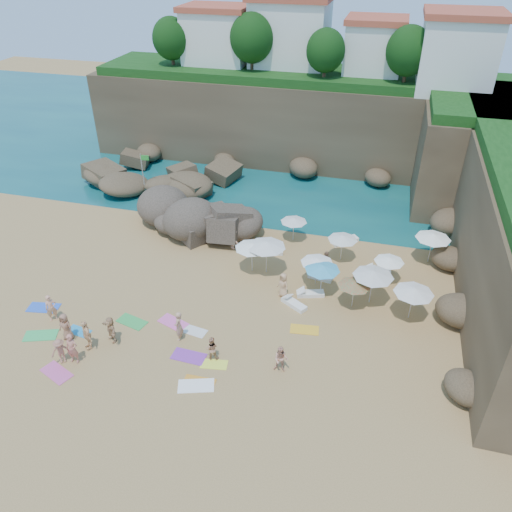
% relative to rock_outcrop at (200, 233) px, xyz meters
% --- Properties ---
extents(ground, '(120.00, 120.00, 0.00)m').
position_rel_rock_outcrop_xyz_m(ground, '(3.91, -8.04, 0.00)').
color(ground, tan).
rests_on(ground, ground).
extents(seawater, '(120.00, 120.00, 0.00)m').
position_rel_rock_outcrop_xyz_m(seawater, '(3.91, 21.96, 0.00)').
color(seawater, '#0C4751').
rests_on(seawater, ground).
extents(cliff_back, '(44.00, 8.00, 8.00)m').
position_rel_rock_outcrop_xyz_m(cliff_back, '(5.91, 16.96, 4.00)').
color(cliff_back, brown).
rests_on(cliff_back, ground).
extents(cliff_corner, '(10.00, 12.00, 8.00)m').
position_rel_rock_outcrop_xyz_m(cliff_corner, '(20.91, 11.96, 4.00)').
color(cliff_corner, brown).
rests_on(cliff_corner, ground).
extents(rock_promontory, '(12.00, 7.00, 2.00)m').
position_rel_rock_outcrop_xyz_m(rock_promontory, '(-7.09, 7.96, 0.00)').
color(rock_promontory, brown).
rests_on(rock_promontory, ground).
extents(clifftop_buildings, '(28.48, 9.48, 7.00)m').
position_rel_rock_outcrop_xyz_m(clifftop_buildings, '(6.87, 17.75, 11.24)').
color(clifftop_buildings, white).
rests_on(clifftop_buildings, cliff_back).
extents(clifftop_trees, '(35.60, 23.82, 4.40)m').
position_rel_rock_outcrop_xyz_m(clifftop_trees, '(8.69, 11.48, 11.26)').
color(clifftop_trees, '#11380F').
rests_on(clifftop_trees, ground).
extents(marina_masts, '(3.10, 0.10, 6.00)m').
position_rel_rock_outcrop_xyz_m(marina_masts, '(-12.59, 21.96, 3.00)').
color(marina_masts, white).
rests_on(marina_masts, ground).
extents(rock_outcrop, '(9.10, 7.93, 3.05)m').
position_rel_rock_outcrop_xyz_m(rock_outcrop, '(0.00, 0.00, 0.00)').
color(rock_outcrop, brown).
rests_on(rock_outcrop, ground).
extents(flag_pole, '(0.77, 0.14, 3.94)m').
position_rel_rock_outcrop_xyz_m(flag_pole, '(-6.82, 4.88, 2.51)').
color(flag_pole, silver).
rests_on(flag_pole, ground).
extents(parasol_0, '(2.00, 2.00, 1.89)m').
position_rel_rock_outcrop_xyz_m(parasol_0, '(7.28, 0.84, 1.74)').
color(parasol_0, silver).
rests_on(parasol_0, ground).
extents(parasol_1, '(2.37, 2.37, 2.24)m').
position_rel_rock_outcrop_xyz_m(parasol_1, '(5.35, -3.97, 2.06)').
color(parasol_1, silver).
rests_on(parasol_1, ground).
extents(parasol_2, '(1.99, 1.99, 1.89)m').
position_rel_rock_outcrop_xyz_m(parasol_2, '(14.43, -2.80, 1.73)').
color(parasol_2, silver).
rests_on(parasol_2, ground).
extents(parasol_3, '(2.46, 2.46, 2.33)m').
position_rel_rock_outcrop_xyz_m(parasol_3, '(17.24, 0.36, 2.13)').
color(parasol_3, silver).
rests_on(parasol_3, ground).
extents(parasol_4, '(2.12, 2.12, 2.00)m').
position_rel_rock_outcrop_xyz_m(parasol_4, '(11.14, -0.95, 1.84)').
color(parasol_4, silver).
rests_on(parasol_4, ground).
extents(parasol_5, '(2.62, 2.62, 2.48)m').
position_rel_rock_outcrop_xyz_m(parasol_5, '(6.33, -3.86, 2.28)').
color(parasol_5, silver).
rests_on(parasol_5, ground).
extents(parasol_6, '(2.02, 2.02, 1.91)m').
position_rel_rock_outcrop_xyz_m(parasol_6, '(12.47, -6.11, 1.76)').
color(parasol_6, silver).
rests_on(parasol_6, ground).
extents(parasol_7, '(2.17, 2.17, 2.06)m').
position_rel_rock_outcrop_xyz_m(parasol_7, '(9.86, -4.36, 1.89)').
color(parasol_7, silver).
rests_on(parasol_7, ground).
extents(parasol_8, '(2.40, 2.40, 2.27)m').
position_rel_rock_outcrop_xyz_m(parasol_8, '(15.95, -6.35, 2.08)').
color(parasol_8, silver).
rests_on(parasol_8, ground).
extents(parasol_9, '(2.56, 2.56, 2.42)m').
position_rel_rock_outcrop_xyz_m(parasol_9, '(13.51, -5.40, 2.22)').
color(parasol_9, silver).
rests_on(parasol_9, ground).
extents(parasol_10, '(2.28, 2.28, 2.15)m').
position_rel_rock_outcrop_xyz_m(parasol_10, '(10.33, -5.20, 1.98)').
color(parasol_10, silver).
rests_on(parasol_10, ground).
extents(lounger_0, '(1.72, 0.83, 0.26)m').
position_rel_rock_outcrop_xyz_m(lounger_0, '(10.10, -3.71, 0.13)').
color(lounger_0, silver).
rests_on(lounger_0, ground).
extents(lounger_1, '(1.83, 0.92, 0.27)m').
position_rel_rock_outcrop_xyz_m(lounger_1, '(6.11, -1.47, 0.14)').
color(lounger_1, white).
rests_on(lounger_1, ground).
extents(lounger_2, '(2.03, 1.83, 0.32)m').
position_rel_rock_outcrop_xyz_m(lounger_2, '(11.19, 1.44, 0.16)').
color(lounger_2, white).
rests_on(lounger_2, ground).
extents(lounger_3, '(1.79, 0.71, 0.27)m').
position_rel_rock_outcrop_xyz_m(lounger_3, '(13.83, -1.92, 0.14)').
color(lounger_3, white).
rests_on(lounger_3, ground).
extents(lounger_4, '(1.81, 1.45, 0.28)m').
position_rel_rock_outcrop_xyz_m(lounger_4, '(8.94, -7.03, 0.14)').
color(lounger_4, white).
rests_on(lounger_4, ground).
extents(lounger_5, '(1.87, 1.09, 0.28)m').
position_rel_rock_outcrop_xyz_m(lounger_5, '(9.75, -5.71, 0.14)').
color(lounger_5, white).
rests_on(lounger_5, ground).
extents(towel_0, '(2.09, 1.29, 0.03)m').
position_rel_rock_outcrop_xyz_m(towel_0, '(-6.29, -11.30, 0.02)').
color(towel_0, blue).
rests_on(towel_0, ground).
extents(towel_1, '(2.05, 1.54, 0.03)m').
position_rel_rock_outcrop_xyz_m(towel_1, '(-2.30, -15.93, 0.02)').
color(towel_1, '#D55295').
rests_on(towel_1, ground).
extents(towel_2, '(1.71, 0.89, 0.03)m').
position_rel_rock_outcrop_xyz_m(towel_2, '(5.36, -14.62, 0.01)').
color(towel_2, orange).
rests_on(towel_2, ground).
extents(towel_3, '(2.10, 1.52, 0.03)m').
position_rel_rock_outcrop_xyz_m(towel_3, '(-4.91, -13.59, 0.02)').
color(towel_3, green).
rests_on(towel_3, ground).
extents(towel_5, '(2.08, 1.47, 0.03)m').
position_rel_rock_outcrop_xyz_m(towel_5, '(5.28, -14.86, 0.02)').
color(towel_5, white).
rests_on(towel_5, ground).
extents(towel_6, '(1.94, 1.03, 0.03)m').
position_rel_rock_outcrop_xyz_m(towel_6, '(4.13, -12.96, 0.02)').
color(towel_6, purple).
rests_on(towel_6, ground).
extents(towel_8, '(1.55, 0.94, 0.03)m').
position_rel_rock_outcrop_xyz_m(towel_8, '(-2.95, -12.68, 0.01)').
color(towel_8, '#248FC4').
rests_on(towel_8, ground).
extents(towel_9, '(2.04, 1.48, 0.03)m').
position_rel_rock_outcrop_xyz_m(towel_9, '(2.17, -10.52, 0.02)').
color(towel_9, '#EB5BAC').
rests_on(towel_9, ground).
extents(towel_10, '(1.79, 1.05, 0.03)m').
position_rel_rock_outcrop_xyz_m(towel_10, '(9.98, -9.09, 0.01)').
color(towel_10, yellow).
rests_on(towel_10, ground).
extents(towel_11, '(2.01, 1.34, 0.03)m').
position_rel_rock_outcrop_xyz_m(towel_11, '(-0.29, -11.09, 0.02)').
color(towel_11, green).
rests_on(towel_11, ground).
extents(towel_12, '(1.57, 0.95, 0.03)m').
position_rel_rock_outcrop_xyz_m(towel_12, '(5.69, -13.16, 0.01)').
color(towel_12, '#F2FF43').
rests_on(towel_12, ground).
extents(towel_13, '(1.65, 1.01, 0.03)m').
position_rel_rock_outcrop_xyz_m(towel_13, '(3.65, -10.90, 0.01)').
color(towel_13, silver).
rests_on(towel_13, ground).
extents(person_stand_0, '(0.76, 0.76, 1.78)m').
position_rel_rock_outcrop_xyz_m(person_stand_0, '(-4.99, -12.08, 0.89)').
color(person_stand_0, '#E39877').
rests_on(person_stand_0, ground).
extents(person_stand_1, '(0.83, 0.71, 1.50)m').
position_rel_rock_outcrop_xyz_m(person_stand_1, '(5.44, -12.73, 0.75)').
color(person_stand_1, tan).
rests_on(person_stand_1, ground).
extents(person_stand_2, '(1.13, 0.97, 1.66)m').
position_rel_rock_outcrop_xyz_m(person_stand_2, '(3.22, -1.53, 0.83)').
color(person_stand_2, '#F3AD8A').
rests_on(person_stand_2, ground).
extents(person_stand_3, '(0.99, 1.19, 1.90)m').
position_rel_rock_outcrop_xyz_m(person_stand_3, '(10.30, -3.18, 0.95)').
color(person_stand_3, '#8E6547').
rests_on(person_stand_3, ground).
extents(person_stand_4, '(0.96, 0.86, 1.74)m').
position_rel_rock_outcrop_xyz_m(person_stand_4, '(8.03, -6.21, 0.87)').
color(person_stand_4, tan).
rests_on(person_stand_4, ground).
extents(person_stand_5, '(1.59, 0.73, 1.65)m').
position_rel_rock_outcrop_xyz_m(person_stand_5, '(-5.21, 1.61, 0.82)').
color(person_stand_5, tan).
rests_on(person_stand_5, ground).
extents(person_stand_6, '(0.51, 0.74, 1.95)m').
position_rel_rock_outcrop_xyz_m(person_stand_6, '(3.11, -11.73, 0.97)').
color(person_stand_6, tan).
rests_on(person_stand_6, ground).
extents(person_lie_0, '(1.77, 1.88, 0.42)m').
position_rel_rock_outcrop_xyz_m(person_lie_0, '(-2.39, -15.13, 0.21)').
color(person_lie_0, '#AC6E56').
rests_on(person_lie_0, ground).
extents(person_lie_1, '(2.04, 2.16, 0.46)m').
position_rel_rock_outcrop_xyz_m(person_lie_1, '(-1.61, -13.72, 0.23)').
color(person_lie_1, '#F9C68D').
rests_on(person_lie_1, ground).
extents(person_lie_2, '(1.08, 1.85, 0.47)m').
position_rel_rock_outcrop_xyz_m(person_lie_2, '(-3.16, -13.38, 0.23)').
color(person_lie_2, '#99664C').
rests_on(person_lie_2, ground).
extents(person_lie_3, '(2.21, 2.23, 0.44)m').
position_rel_rock_outcrop_xyz_m(person_lie_3, '(-0.60, -12.85, 0.22)').
color(person_lie_3, tan).
rests_on(person_lie_3, ground).
extents(person_lie_4, '(0.78, 1.92, 0.45)m').
position_rel_rock_outcrop_xyz_m(person_lie_4, '(-1.76, -14.93, 0.23)').
color(person_lie_4, '#C67663').
rests_on(person_lie_4, ground).
extents(person_lie_5, '(0.82, 1.63, 0.61)m').
position_rel_rock_outcrop_xyz_m(person_lie_5, '(9.31, -12.65, 0.31)').
color(person_lie_5, tan).
rests_on(person_lie_5, ground).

